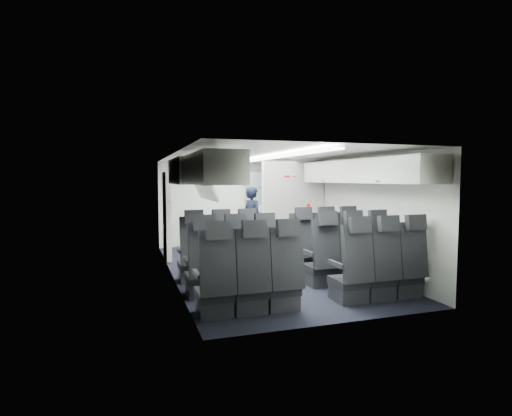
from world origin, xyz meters
TOP-DOWN VIEW (x-y plane):
  - cabin_shell at (0.00, 0.00)m, footprint 3.41×6.01m
  - seat_row_front at (-0.00, -0.53)m, footprint 3.33×0.56m
  - seat_row_mid at (-0.00, -1.43)m, footprint 3.33×0.56m
  - seat_row_rear at (-0.00, -2.33)m, footprint 3.33×0.56m
  - overhead_bin_left_rear at (-1.40, -2.00)m, footprint 0.53×1.80m
  - overhead_bin_left_front_open at (-1.44, -0.25)m, footprint 0.64×1.70m
  - overhead_bin_right_rear at (1.40, -2.00)m, footprint 0.53×1.80m
  - overhead_bin_right_front at (1.40, -0.25)m, footprint 0.53×1.70m
  - bulkhead_partition at (0.98, 0.80)m, footprint 1.40×0.15m
  - galley_unit at (0.95, 2.72)m, footprint 0.85×0.52m
  - boarding_door at (-1.64, 1.55)m, footprint 0.12×1.27m
  - flight_attendant at (0.31, 1.61)m, footprint 0.55×0.66m
  - carry_on_bag at (-1.36, -0.09)m, footprint 0.45×0.36m
  - papers at (0.50, 1.56)m, footprint 0.20×0.03m

SIDE VIEW (x-z plane):
  - seat_row_front at x=0.00m, z-range -0.21..1.02m
  - seat_row_mid at x=0.00m, z-range -0.21..1.02m
  - seat_row_rear at x=0.00m, z-range -0.21..1.02m
  - flight_attendant at x=0.31m, z-range 0.00..1.55m
  - galley_unit at x=0.95m, z-range 0.00..1.90m
  - boarding_door at x=-1.64m, z-range 0.02..1.88m
  - papers at x=0.50m, z-range 0.97..1.11m
  - bulkhead_partition at x=0.98m, z-range 0.01..2.14m
  - cabin_shell at x=0.00m, z-range 0.04..2.21m
  - overhead_bin_left_front_open at x=-1.44m, z-range 1.38..2.10m
  - carry_on_bag at x=-1.36m, z-range 1.69..1.93m
  - overhead_bin_right_front at x=1.40m, z-range 1.66..2.06m
  - overhead_bin_left_rear at x=-1.40m, z-range 1.66..2.06m
  - overhead_bin_right_rear at x=1.40m, z-range 1.66..2.06m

